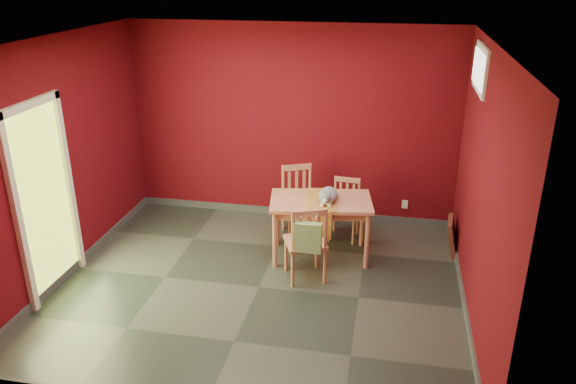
% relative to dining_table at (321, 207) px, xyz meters
% --- Properties ---
extents(ground, '(4.50, 4.50, 0.00)m').
position_rel_dining_table_xyz_m(ground, '(-0.57, -0.87, -0.66)').
color(ground, '#2D342D').
rests_on(ground, ground).
extents(room_shell, '(4.50, 4.50, 4.50)m').
position_rel_dining_table_xyz_m(room_shell, '(-0.57, -0.87, -0.61)').
color(room_shell, '#54080F').
rests_on(room_shell, ground).
extents(doorway, '(0.06, 1.01, 2.13)m').
position_rel_dining_table_xyz_m(doorway, '(-2.80, -1.27, 0.46)').
color(doorway, '#B7D838').
rests_on(doorway, ground).
extents(window, '(0.05, 0.90, 0.50)m').
position_rel_dining_table_xyz_m(window, '(1.65, 0.13, 1.69)').
color(window, white).
rests_on(window, room_shell).
extents(outlet_plate, '(0.08, 0.02, 0.12)m').
position_rel_dining_table_xyz_m(outlet_plate, '(1.03, 1.12, -0.36)').
color(outlet_plate, silver).
rests_on(outlet_plate, room_shell).
extents(dining_table, '(1.31, 0.89, 0.76)m').
position_rel_dining_table_xyz_m(dining_table, '(0.00, 0.00, 0.00)').
color(dining_table, tan).
rests_on(dining_table, ground).
extents(table_runner, '(0.46, 0.77, 0.37)m').
position_rel_dining_table_xyz_m(table_runner, '(0.00, -0.12, 0.04)').
color(table_runner, '#B1712D').
rests_on(table_runner, dining_table).
extents(chair_far_left, '(0.57, 0.57, 0.93)m').
position_rel_dining_table_xyz_m(chair_far_left, '(-0.37, 0.60, -0.19)').
color(chair_far_left, tan).
rests_on(chair_far_left, ground).
extents(chair_far_right, '(0.41, 0.41, 0.80)m').
position_rel_dining_table_xyz_m(chair_far_right, '(0.24, 0.59, -0.26)').
color(chair_far_right, tan).
rests_on(chair_far_right, ground).
extents(chair_near, '(0.57, 0.57, 0.93)m').
position_rel_dining_table_xyz_m(chair_near, '(-0.08, -0.58, -0.19)').
color(chair_near, tan).
rests_on(chair_near, ground).
extents(tote_bag, '(0.29, 0.18, 0.41)m').
position_rel_dining_table_xyz_m(tote_bag, '(-0.03, -0.79, -0.02)').
color(tote_bag, '#78A167').
rests_on(tote_bag, chair_near).
extents(cat, '(0.30, 0.48, 0.23)m').
position_rel_dining_table_xyz_m(cat, '(0.09, -0.03, 0.21)').
color(cat, slate).
rests_on(cat, table_runner).
extents(picture_frame, '(0.19, 0.45, 0.44)m').
position_rel_dining_table_xyz_m(picture_frame, '(1.62, 0.41, -0.44)').
color(picture_frame, '#5B2D22').
rests_on(picture_frame, ground).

